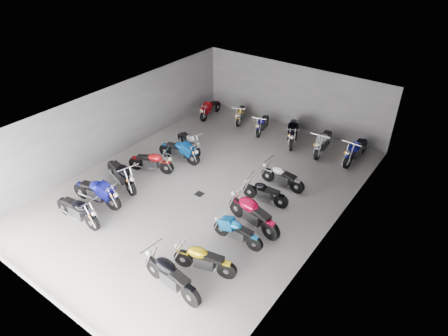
{
  "coord_description": "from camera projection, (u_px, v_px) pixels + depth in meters",
  "views": [
    {
      "loc": [
        8.22,
        -10.16,
        9.36
      ],
      "look_at": [
        0.58,
        0.35,
        1.0
      ],
      "focal_mm": 32.0,
      "sensor_mm": 36.0,
      "label": 1
    }
  ],
  "objects": [
    {
      "name": "ground",
      "position": [
        207.0,
        188.0,
        16.04
      ],
      "size": [
        14.0,
        14.0,
        0.0
      ],
      "primitive_type": "plane",
      "color": "#9D9A95",
      "rests_on": "ground"
    },
    {
      "name": "wall_back",
      "position": [
        293.0,
        96.0,
        19.94
      ],
      "size": [
        10.0,
        0.1,
        3.2
      ],
      "primitive_type": "cube",
      "color": "gray",
      "rests_on": "ground"
    },
    {
      "name": "wall_left",
      "position": [
        117.0,
        120.0,
        17.65
      ],
      "size": [
        0.1,
        14.0,
        3.2
      ],
      "primitive_type": "cube",
      "color": "gray",
      "rests_on": "ground"
    },
    {
      "name": "wall_right",
      "position": [
        330.0,
        201.0,
        12.71
      ],
      "size": [
        0.1,
        14.0,
        3.2
      ],
      "primitive_type": "cube",
      "color": "gray",
      "rests_on": "ground"
    },
    {
      "name": "ceiling",
      "position": [
        205.0,
        115.0,
        14.3
      ],
      "size": [
        10.0,
        14.0,
        0.04
      ],
      "primitive_type": "cube",
      "color": "black",
      "rests_on": "wall_back"
    },
    {
      "name": "drain_grate",
      "position": [
        199.0,
        194.0,
        15.7
      ],
      "size": [
        0.32,
        0.32,
        0.01
      ],
      "primitive_type": "cube",
      "color": "black",
      "rests_on": "ground"
    },
    {
      "name": "motorcycle_left_a",
      "position": [
        78.0,
        210.0,
        14.03
      ],
      "size": [
        2.18,
        0.43,
        0.96
      ],
      "rotation": [
        0.0,
        0.0,
        -1.55
      ],
      "color": "black",
      "rests_on": "ground"
    },
    {
      "name": "motorcycle_left_b",
      "position": [
        97.0,
        192.0,
        14.9
      ],
      "size": [
        2.24,
        0.53,
        0.99
      ],
      "rotation": [
        0.0,
        0.0,
        -1.43
      ],
      "color": "black",
      "rests_on": "ground"
    },
    {
      "name": "motorcycle_left_c",
      "position": [
        121.0,
        174.0,
        15.89
      ],
      "size": [
        2.27,
        0.79,
        1.02
      ],
      "rotation": [
        0.0,
        0.0,
        -1.85
      ],
      "color": "black",
      "rests_on": "ground"
    },
    {
      "name": "motorcycle_left_d",
      "position": [
        151.0,
        162.0,
        16.81
      ],
      "size": [
        1.92,
        0.87,
        0.88
      ],
      "rotation": [
        0.0,
        0.0,
        -1.19
      ],
      "color": "black",
      "rests_on": "ground"
    },
    {
      "name": "motorcycle_left_e",
      "position": [
        180.0,
        151.0,
        17.53
      ],
      "size": [
        2.09,
        0.48,
        0.92
      ],
      "rotation": [
        0.0,
        0.0,
        -1.45
      ],
      "color": "black",
      "rests_on": "ground"
    },
    {
      "name": "motorcycle_left_f",
      "position": [
        189.0,
        142.0,
        18.32
      ],
      "size": [
        1.87,
        0.81,
        0.86
      ],
      "rotation": [
        0.0,
        0.0,
        -1.93
      ],
      "color": "black",
      "rests_on": "ground"
    },
    {
      "name": "motorcycle_right_a",
      "position": [
        171.0,
        276.0,
        11.46
      ],
      "size": [
        2.25,
        0.5,
        0.99
      ],
      "rotation": [
        0.0,
        0.0,
        1.47
      ],
      "color": "black",
      "rests_on": "ground"
    },
    {
      "name": "motorcycle_right_b",
      "position": [
        204.0,
        260.0,
        12.08
      ],
      "size": [
        2.01,
        0.71,
        0.9
      ],
      "rotation": [
        0.0,
        0.0,
        1.85
      ],
      "color": "black",
      "rests_on": "ground"
    },
    {
      "name": "motorcycle_right_c",
      "position": [
        237.0,
        232.0,
        13.19
      ],
      "size": [
        1.88,
        0.38,
        0.83
      ],
      "rotation": [
        0.0,
        0.0,
        1.61
      ],
      "color": "black",
      "rests_on": "ground"
    },
    {
      "name": "motorcycle_right_d",
      "position": [
        253.0,
        214.0,
        13.8
      ],
      "size": [
        2.33,
        0.68,
        1.03
      ],
      "rotation": [
        0.0,
        0.0,
        1.36
      ],
      "color": "black",
      "rests_on": "ground"
    },
    {
      "name": "motorcycle_right_e",
      "position": [
        265.0,
        192.0,
        15.04
      ],
      "size": [
        1.86,
        0.42,
        0.82
      ],
      "rotation": [
        0.0,
        0.0,
        1.68
      ],
      "color": "black",
      "rests_on": "ground"
    },
    {
      "name": "motorcycle_right_f",
      "position": [
        282.0,
        177.0,
        15.89
      ],
      "size": [
        1.93,
        0.38,
        0.85
      ],
      "rotation": [
        0.0,
        0.0,
        1.55
      ],
      "color": "black",
      "rests_on": "ground"
    },
    {
      "name": "motorcycle_back_a",
      "position": [
        210.0,
        109.0,
        21.38
      ],
      "size": [
        0.45,
        1.96,
        0.86
      ],
      "rotation": [
        0.0,
        0.0,
        3.26
      ],
      "color": "black",
      "rests_on": "ground"
    },
    {
      "name": "motorcycle_back_b",
      "position": [
        241.0,
        114.0,
        20.91
      ],
      "size": [
        0.83,
        1.76,
        0.82
      ],
      "rotation": [
        0.0,
        0.0,
        3.54
      ],
      "color": "black",
      "rests_on": "ground"
    },
    {
      "name": "motorcycle_back_c",
      "position": [
        263.0,
        124.0,
        19.9
      ],
      "size": [
        0.6,
        1.86,
        0.83
      ],
      "rotation": [
        0.0,
        0.0,
        3.4
      ],
      "color": "black",
      "rests_on": "ground"
    },
    {
      "name": "motorcycle_back_d",
      "position": [
        293.0,
        131.0,
        18.94
      ],
      "size": [
        1.14,
        2.23,
        1.05
      ],
      "rotation": [
        0.0,
        0.0,
        3.57
      ],
      "color": "black",
      "rests_on": "ground"
    },
    {
      "name": "motorcycle_back_e",
      "position": [
        323.0,
        142.0,
        18.16
      ],
      "size": [
        0.52,
        2.26,
        0.99
      ],
      "rotation": [
        0.0,
        0.0,
        3.26
      ],
      "color": "black",
      "rests_on": "ground"
    },
    {
      "name": "motorcycle_back_f",
      "position": [
        356.0,
        150.0,
        17.51
      ],
      "size": [
        0.47,
        2.28,
        1.0
      ],
      "rotation": [
        0.0,
        0.0,
        3.1
      ],
      "color": "black",
      "rests_on": "ground"
    }
  ]
}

